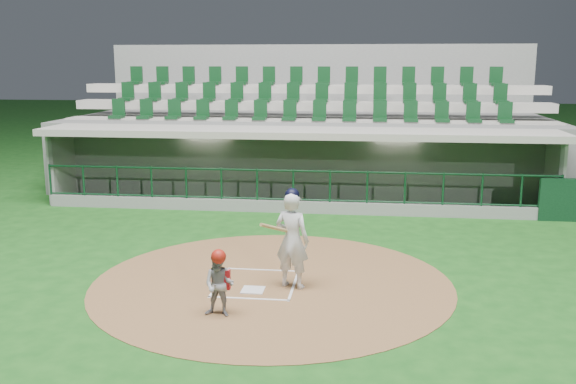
% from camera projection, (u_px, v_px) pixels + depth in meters
% --- Properties ---
extents(ground, '(120.00, 120.00, 0.00)m').
position_uv_depth(ground, '(259.00, 279.00, 13.07)').
color(ground, '#134514').
rests_on(ground, ground).
extents(dirt_circle, '(7.20, 7.20, 0.01)m').
position_uv_depth(dirt_circle, '(272.00, 283.00, 12.84)').
color(dirt_circle, brown).
rests_on(dirt_circle, ground).
extents(home_plate, '(0.43, 0.43, 0.02)m').
position_uv_depth(home_plate, '(253.00, 290.00, 12.39)').
color(home_plate, silver).
rests_on(home_plate, dirt_circle).
extents(batter_box_chalk, '(1.55, 1.80, 0.01)m').
position_uv_depth(batter_box_chalk, '(257.00, 283.00, 12.78)').
color(batter_box_chalk, white).
rests_on(batter_box_chalk, ground).
extents(dugout_structure, '(16.40, 3.70, 3.00)m').
position_uv_depth(dugout_structure, '(307.00, 170.00, 20.45)').
color(dugout_structure, slate).
rests_on(dugout_structure, ground).
extents(seating_deck, '(17.00, 6.72, 5.15)m').
position_uv_depth(seating_deck, '(309.00, 144.00, 23.39)').
color(seating_deck, slate).
rests_on(seating_deck, ground).
extents(batter, '(0.94, 0.97, 1.98)m').
position_uv_depth(batter, '(292.00, 239.00, 12.40)').
color(batter, silver).
rests_on(batter, dirt_circle).
extents(catcher, '(0.58, 0.47, 1.20)m').
position_uv_depth(catcher, '(219.00, 283.00, 11.05)').
color(catcher, gray).
rests_on(catcher, dirt_circle).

